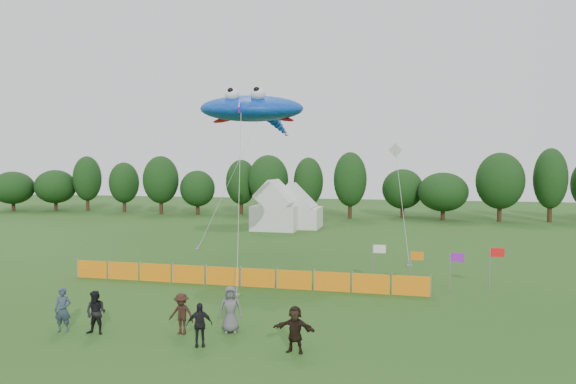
% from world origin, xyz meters
% --- Properties ---
extents(ground, '(160.00, 160.00, 0.00)m').
position_xyz_m(ground, '(0.00, 0.00, 0.00)').
color(ground, '#234C16').
rests_on(ground, ground).
extents(treeline, '(104.57, 8.78, 8.36)m').
position_xyz_m(treeline, '(1.61, 44.93, 4.18)').
color(treeline, '#382314').
rests_on(treeline, ground).
extents(tent_left, '(4.57, 4.57, 4.03)m').
position_xyz_m(tent_left, '(-7.07, 31.38, 2.03)').
color(tent_left, silver).
rests_on(tent_left, ground).
extents(tent_right, '(4.98, 3.99, 3.52)m').
position_xyz_m(tent_right, '(-5.40, 33.39, 1.78)').
color(tent_right, silver).
rests_on(tent_right, ground).
extents(barrier_fence, '(19.90, 0.06, 1.00)m').
position_xyz_m(barrier_fence, '(-2.96, 7.27, 0.50)').
color(barrier_fence, orange).
rests_on(barrier_fence, ground).
extents(flag_row, '(6.73, 0.73, 2.27)m').
position_xyz_m(flag_row, '(7.18, 9.07, 1.42)').
color(flag_row, gray).
rests_on(flag_row, ground).
extents(spectator_a, '(0.72, 0.56, 1.74)m').
position_xyz_m(spectator_a, '(-7.32, -1.53, 0.87)').
color(spectator_a, '#2D394B').
rests_on(spectator_a, ground).
extents(spectator_b, '(0.86, 0.69, 1.69)m').
position_xyz_m(spectator_b, '(-5.88, -1.51, 0.84)').
color(spectator_b, black).
rests_on(spectator_b, ground).
extents(spectator_c, '(1.07, 0.67, 1.59)m').
position_xyz_m(spectator_c, '(-2.67, -0.74, 0.80)').
color(spectator_c, black).
rests_on(spectator_c, ground).
extents(spectator_d, '(1.00, 0.73, 1.58)m').
position_xyz_m(spectator_d, '(-1.47, -1.82, 0.79)').
color(spectator_d, black).
rests_on(spectator_d, ground).
extents(spectator_e, '(1.03, 0.83, 1.82)m').
position_xyz_m(spectator_e, '(-0.91, -0.08, 0.91)').
color(spectator_e, '#56565C').
rests_on(spectator_e, ground).
extents(spectator_f, '(1.55, 0.63, 1.63)m').
position_xyz_m(spectator_f, '(2.02, -1.65, 0.82)').
color(spectator_f, black).
rests_on(spectator_f, ground).
extents(stingray_kite, '(7.86, 17.93, 11.51)m').
position_xyz_m(stingray_kite, '(-4.25, 14.38, 10.26)').
color(stingray_kite, blue).
rests_on(stingray_kite, ground).
extents(small_kite_white, '(1.88, 8.75, 8.34)m').
position_xyz_m(small_kite_white, '(5.19, 20.96, 5.48)').
color(small_kite_white, silver).
rests_on(small_kite_white, ground).
extents(small_kite_dark, '(2.87, 10.82, 12.27)m').
position_xyz_m(small_kite_dark, '(-8.77, 23.51, 6.22)').
color(small_kite_dark, black).
rests_on(small_kite_dark, ground).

